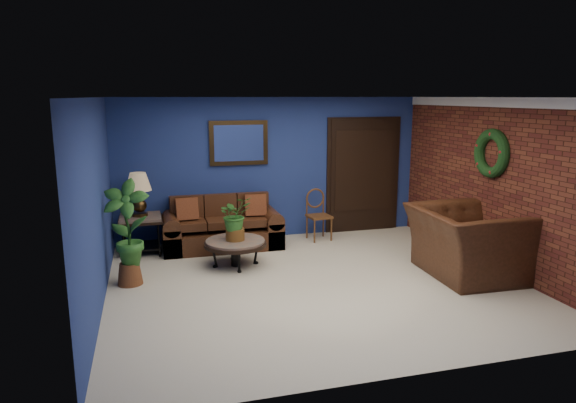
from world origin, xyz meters
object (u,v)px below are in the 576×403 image
object	(u,v)px
sofa	(222,230)
end_table	(141,225)
table_lamp	(139,189)
coffee_table	(235,244)
armchair	(466,243)
side_chair	(318,211)

from	to	relation	value
sofa	end_table	xyz separation A→B (m)	(-1.31, -0.02, 0.19)
sofa	table_lamp	bearing A→B (deg)	-178.95
table_lamp	coffee_table	bearing A→B (deg)	-37.25
armchair	side_chair	bearing A→B (deg)	32.72
side_chair	end_table	bearing A→B (deg)	174.65
coffee_table	end_table	bearing A→B (deg)	142.75
armchair	end_table	bearing A→B (deg)	64.54
end_table	table_lamp	size ratio (longest dim) A/B	1.01
coffee_table	side_chair	distance (m)	2.01
sofa	table_lamp	distance (m)	1.52
coffee_table	side_chair	xyz separation A→B (m)	(1.67, 1.11, 0.16)
table_lamp	sofa	bearing A→B (deg)	1.05
coffee_table	armchair	xyz separation A→B (m)	(3.08, -1.27, 0.14)
table_lamp	armchair	distance (m)	5.05
side_chair	armchair	size ratio (longest dim) A/B	0.61
side_chair	table_lamp	bearing A→B (deg)	174.65
armchair	sofa	bearing A→B (deg)	55.33
sofa	table_lamp	world-z (taller)	table_lamp
coffee_table	side_chair	bearing A→B (deg)	33.49
coffee_table	side_chair	world-z (taller)	side_chair
end_table	side_chair	world-z (taller)	side_chair
sofa	coffee_table	world-z (taller)	sofa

